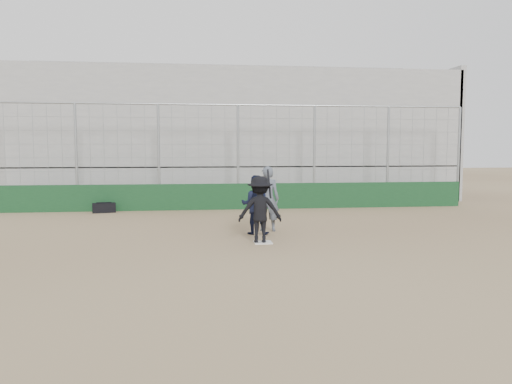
{
  "coord_description": "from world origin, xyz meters",
  "views": [
    {
      "loc": [
        -1.68,
        -12.13,
        2.34
      ],
      "look_at": [
        0.0,
        1.4,
        1.15
      ],
      "focal_mm": 35.0,
      "sensor_mm": 36.0,
      "label": 1
    }
  ],
  "objects": [
    {
      "name": "equipment_bag",
      "position": [
        -4.97,
        6.53,
        0.18
      ],
      "size": [
        0.87,
        0.51,
        0.39
      ],
      "color": "black",
      "rests_on": "ground"
    },
    {
      "name": "umpire",
      "position": [
        0.37,
        1.76,
        0.83
      ],
      "size": [
        0.77,
        0.61,
        1.66
      ],
      "primitive_type": "imported",
      "rotation": [
        0.0,
        0.0,
        2.87
      ],
      "color": "#505966",
      "rests_on": "ground"
    },
    {
      "name": "home_plate",
      "position": [
        0.0,
        0.0,
        0.01
      ],
      "size": [
        0.44,
        0.44,
        0.02
      ],
      "primitive_type": "cube",
      "color": "white",
      "rests_on": "ground"
    },
    {
      "name": "backstop",
      "position": [
        0.0,
        7.0,
        0.96
      ],
      "size": [
        18.1,
        0.25,
        4.04
      ],
      "color": "#11351A",
      "rests_on": "ground"
    },
    {
      "name": "catcher_crouched",
      "position": [
        -0.04,
        1.25,
        0.55
      ],
      "size": [
        0.93,
        0.81,
        1.1
      ],
      "color": "black",
      "rests_on": "ground"
    },
    {
      "name": "batter_at_plate",
      "position": [
        -0.07,
        0.01,
        0.83
      ],
      "size": [
        1.12,
        0.79,
        1.82
      ],
      "color": "black",
      "rests_on": "ground"
    },
    {
      "name": "bleachers",
      "position": [
        0.0,
        11.95,
        2.92
      ],
      "size": [
        20.25,
        6.7,
        6.98
      ],
      "color": "gray",
      "rests_on": "ground"
    },
    {
      "name": "ground",
      "position": [
        0.0,
        0.0,
        0.0
      ],
      "size": [
        90.0,
        90.0,
        0.0
      ],
      "primitive_type": "plane",
      "color": "brown",
      "rests_on": "ground"
    }
  ]
}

